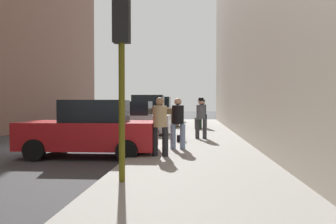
{
  "coord_description": "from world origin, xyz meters",
  "views": [
    {
      "loc": [
        5.9,
        -11.86,
        1.68
      ],
      "look_at": [
        4.34,
        7.63,
        1.17
      ],
      "focal_mm": 35.0,
      "sensor_mm": 36.0,
      "label": 1
    }
  ],
  "objects_px": {
    "fire_hydrant": "(166,126)",
    "traffic_light": "(122,48)",
    "rolling_suitcase": "(198,123)",
    "parked_bronze_suv": "(146,113)",
    "pedestrian_with_fedora": "(203,112)",
    "parked_silver_sedan": "(128,120)",
    "pedestrian_in_tan_coat": "(160,123)",
    "pedestrian_with_beanie": "(201,116)",
    "pedestrian_in_jeans": "(178,121)",
    "parked_white_van": "(156,111)",
    "duffel_bag": "(181,138)",
    "parked_red_hatchback": "(91,130)"
  },
  "relations": [
    {
      "from": "rolling_suitcase",
      "to": "pedestrian_with_fedora",
      "type": "bearing_deg",
      "value": 67.91
    },
    {
      "from": "parked_red_hatchback",
      "to": "parked_white_van",
      "type": "height_order",
      "value": "parked_white_van"
    },
    {
      "from": "parked_silver_sedan",
      "to": "parked_white_van",
      "type": "relative_size",
      "value": 0.91
    },
    {
      "from": "traffic_light",
      "to": "pedestrian_with_fedora",
      "type": "xyz_separation_m",
      "value": [
        1.95,
        14.28,
        -1.62
      ]
    },
    {
      "from": "parked_silver_sedan",
      "to": "parked_red_hatchback",
      "type": "bearing_deg",
      "value": -90.0
    },
    {
      "from": "pedestrian_with_beanie",
      "to": "rolling_suitcase",
      "type": "bearing_deg",
      "value": 90.73
    },
    {
      "from": "parked_silver_sedan",
      "to": "parked_bronze_suv",
      "type": "bearing_deg",
      "value": 90.0
    },
    {
      "from": "parked_bronze_suv",
      "to": "rolling_suitcase",
      "type": "distance_m",
      "value": 4.14
    },
    {
      "from": "fire_hydrant",
      "to": "pedestrian_with_beanie",
      "type": "bearing_deg",
      "value": -57.48
    },
    {
      "from": "fire_hydrant",
      "to": "pedestrian_with_fedora",
      "type": "relative_size",
      "value": 0.4
    },
    {
      "from": "parked_red_hatchback",
      "to": "pedestrian_in_jeans",
      "type": "distance_m",
      "value": 2.85
    },
    {
      "from": "parked_silver_sedan",
      "to": "fire_hydrant",
      "type": "relative_size",
      "value": 5.98
    },
    {
      "from": "rolling_suitcase",
      "to": "duffel_bag",
      "type": "distance_m",
      "value": 6.68
    },
    {
      "from": "fire_hydrant",
      "to": "traffic_light",
      "type": "xyz_separation_m",
      "value": [
        0.05,
        -10.78,
        2.26
      ]
    },
    {
      "from": "parked_red_hatchback",
      "to": "pedestrian_in_jeans",
      "type": "xyz_separation_m",
      "value": [
        2.71,
        0.84,
        0.26
      ]
    },
    {
      "from": "parked_silver_sedan",
      "to": "rolling_suitcase",
      "type": "xyz_separation_m",
      "value": [
        3.48,
        3.75,
        -0.36
      ]
    },
    {
      "from": "parked_red_hatchback",
      "to": "pedestrian_in_tan_coat",
      "type": "relative_size",
      "value": 2.47
    },
    {
      "from": "parked_bronze_suv",
      "to": "duffel_bag",
      "type": "xyz_separation_m",
      "value": [
        2.73,
        -8.8,
        -0.74
      ]
    },
    {
      "from": "pedestrian_with_beanie",
      "to": "pedestrian_with_fedora",
      "type": "bearing_deg",
      "value": 87.73
    },
    {
      "from": "fire_hydrant",
      "to": "pedestrian_in_tan_coat",
      "type": "height_order",
      "value": "pedestrian_in_tan_coat"
    },
    {
      "from": "parked_white_van",
      "to": "pedestrian_with_beanie",
      "type": "height_order",
      "value": "parked_white_van"
    },
    {
      "from": "pedestrian_with_fedora",
      "to": "parked_silver_sedan",
      "type": "bearing_deg",
      "value": -129.97
    },
    {
      "from": "pedestrian_with_beanie",
      "to": "fire_hydrant",
      "type": "bearing_deg",
      "value": 122.52
    },
    {
      "from": "traffic_light",
      "to": "rolling_suitcase",
      "type": "xyz_separation_m",
      "value": [
        1.63,
        13.5,
        -2.27
      ]
    },
    {
      "from": "pedestrian_with_beanie",
      "to": "pedestrian_in_jeans",
      "type": "xyz_separation_m",
      "value": [
        -0.84,
        -3.36,
        -0.03
      ]
    },
    {
      "from": "rolling_suitcase",
      "to": "parked_bronze_suv",
      "type": "bearing_deg",
      "value": 148.09
    },
    {
      "from": "pedestrian_in_jeans",
      "to": "rolling_suitcase",
      "type": "height_order",
      "value": "pedestrian_in_jeans"
    },
    {
      "from": "parked_bronze_suv",
      "to": "parked_white_van",
      "type": "distance_m",
      "value": 5.84
    },
    {
      "from": "parked_red_hatchback",
      "to": "fire_hydrant",
      "type": "distance_m",
      "value": 7.19
    },
    {
      "from": "pedestrian_with_fedora",
      "to": "rolling_suitcase",
      "type": "bearing_deg",
      "value": -112.09
    },
    {
      "from": "pedestrian_in_tan_coat",
      "to": "traffic_light",
      "type": "bearing_deg",
      "value": -97.47
    },
    {
      "from": "pedestrian_with_fedora",
      "to": "pedestrian_with_beanie",
      "type": "bearing_deg",
      "value": -92.27
    },
    {
      "from": "pedestrian_with_beanie",
      "to": "rolling_suitcase",
      "type": "xyz_separation_m",
      "value": [
        -0.07,
        5.46,
        -0.65
      ]
    },
    {
      "from": "parked_white_van",
      "to": "pedestrian_in_tan_coat",
      "type": "relative_size",
      "value": 2.7
    },
    {
      "from": "parked_bronze_suv",
      "to": "traffic_light",
      "type": "height_order",
      "value": "traffic_light"
    },
    {
      "from": "traffic_light",
      "to": "pedestrian_in_tan_coat",
      "type": "height_order",
      "value": "traffic_light"
    },
    {
      "from": "pedestrian_in_tan_coat",
      "to": "parked_silver_sedan",
      "type": "bearing_deg",
      "value": 108.98
    },
    {
      "from": "parked_red_hatchback",
      "to": "duffel_bag",
      "type": "distance_m",
      "value": 4.12
    },
    {
      "from": "parked_silver_sedan",
      "to": "pedestrian_with_fedora",
      "type": "bearing_deg",
      "value": 50.03
    },
    {
      "from": "parked_white_van",
      "to": "pedestrian_with_fedora",
      "type": "height_order",
      "value": "parked_white_van"
    },
    {
      "from": "traffic_light",
      "to": "pedestrian_in_jeans",
      "type": "bearing_deg",
      "value": 79.6
    },
    {
      "from": "fire_hydrant",
      "to": "rolling_suitcase",
      "type": "distance_m",
      "value": 3.19
    },
    {
      "from": "parked_silver_sedan",
      "to": "traffic_light",
      "type": "relative_size",
      "value": 1.17
    },
    {
      "from": "duffel_bag",
      "to": "parked_white_van",
      "type": "bearing_deg",
      "value": 100.55
    },
    {
      "from": "parked_red_hatchback",
      "to": "parked_bronze_suv",
      "type": "bearing_deg",
      "value": 90.0
    },
    {
      "from": "duffel_bag",
      "to": "pedestrian_in_jeans",
      "type": "bearing_deg",
      "value": -90.41
    },
    {
      "from": "pedestrian_with_beanie",
      "to": "duffel_bag",
      "type": "relative_size",
      "value": 4.04
    },
    {
      "from": "fire_hydrant",
      "to": "traffic_light",
      "type": "height_order",
      "value": "traffic_light"
    },
    {
      "from": "parked_silver_sedan",
      "to": "pedestrian_in_tan_coat",
      "type": "bearing_deg",
      "value": -71.02
    },
    {
      "from": "traffic_light",
      "to": "pedestrian_with_fedora",
      "type": "distance_m",
      "value": 14.5
    }
  ]
}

